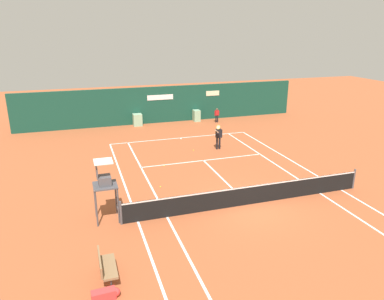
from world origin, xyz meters
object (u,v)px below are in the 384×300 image
at_px(ball_kid_right_post, 217,114).
at_px(player_bench, 105,265).
at_px(player_on_baseline, 219,135).
at_px(tennis_ball_by_sideline, 160,187).
at_px(umpire_chair, 105,182).
at_px(tennis_ball_mid_court, 164,166).
at_px(equipment_bag, 107,294).
at_px(tennis_ball_near_service_line, 193,150).

bearing_deg(ball_kid_right_post, player_bench, 65.00).
bearing_deg(player_on_baseline, tennis_ball_by_sideline, 45.91).
bearing_deg(player_on_baseline, umpire_chair, 45.13).
bearing_deg(umpire_chair, player_bench, -5.92).
bearing_deg(player_bench, tennis_ball_mid_court, 155.72).
xyz_separation_m(player_on_baseline, ball_kid_right_post, (2.73, 7.16, -0.27)).
bearing_deg(player_bench, tennis_ball_by_sideline, 152.88).
distance_m(player_on_baseline, tennis_ball_mid_court, 4.94).
height_order(player_bench, equipment_bag, player_bench).
bearing_deg(tennis_ball_by_sideline, player_bench, -117.12).
xyz_separation_m(umpire_chair, ball_kid_right_post, (11.01, 14.84, -1.03)).
relative_size(equipment_bag, player_on_baseline, 0.47).
height_order(equipment_bag, tennis_ball_mid_court, equipment_bag).
bearing_deg(player_on_baseline, equipment_bag, 57.60).
xyz_separation_m(player_bench, tennis_ball_by_sideline, (3.39, 6.62, -0.48)).
bearing_deg(tennis_ball_by_sideline, equipment_bag, -114.50).
relative_size(equipment_bag, tennis_ball_near_service_line, 13.01).
xyz_separation_m(player_bench, tennis_ball_near_service_line, (6.95, 11.86, -0.48)).
height_order(player_on_baseline, tennis_ball_mid_court, player_on_baseline).
distance_m(equipment_bag, tennis_ball_near_service_line, 14.66).
distance_m(ball_kid_right_post, tennis_ball_near_service_line, 8.31).
xyz_separation_m(umpire_chair, player_bench, (-0.41, -4.00, -1.26)).
relative_size(equipment_bag, tennis_ball_by_sideline, 13.01).
bearing_deg(player_bench, equipment_bag, -4.66).
bearing_deg(tennis_ball_near_service_line, tennis_ball_by_sideline, -124.16).
relative_size(equipment_bag, tennis_ball_mid_court, 13.01).
xyz_separation_m(player_on_baseline, tennis_ball_near_service_line, (-1.75, 0.19, -0.97)).
height_order(tennis_ball_by_sideline, tennis_ball_near_service_line, same).
relative_size(tennis_ball_near_service_line, tennis_ball_mid_court, 1.00).
distance_m(umpire_chair, ball_kid_right_post, 18.51).
bearing_deg(equipment_bag, tennis_ball_by_sideline, 65.50).
relative_size(tennis_ball_by_sideline, tennis_ball_near_service_line, 1.00).
xyz_separation_m(equipment_bag, tennis_ball_mid_court, (4.41, 10.59, -0.13)).
xyz_separation_m(ball_kid_right_post, tennis_ball_near_service_line, (-4.48, -6.97, -0.70)).
relative_size(umpire_chair, player_on_baseline, 1.45).
relative_size(player_on_baseline, tennis_ball_near_service_line, 27.71).
distance_m(umpire_chair, tennis_ball_by_sideline, 4.33).
xyz_separation_m(umpire_chair, tennis_ball_near_service_line, (6.53, 7.87, -1.73)).
bearing_deg(tennis_ball_mid_court, tennis_ball_by_sideline, -107.47).
distance_m(player_bench, tennis_ball_near_service_line, 13.76).
relative_size(equipment_bag, ball_kid_right_post, 0.69).
bearing_deg(tennis_ball_by_sideline, tennis_ball_near_service_line, 55.84).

